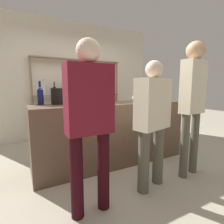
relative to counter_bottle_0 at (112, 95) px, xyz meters
The scene contains 16 objects.
ground_plane 1.12m from the counter_bottle_0, 64.48° to the left, with size 16.00×16.00×0.00m, color #B2A893.
bar_counter 0.62m from the counter_bottle_0, 64.48° to the left, with size 2.47×0.66×0.99m, color brown.
back_wall 1.99m from the counter_bottle_0, 89.47° to the left, with size 4.07×0.12×2.80m, color beige.
back_shelf 1.79m from the counter_bottle_0, 89.20° to the left, with size 2.18×0.18×1.90m.
counter_bottle_0 is the anchor object (origin of this frame).
counter_bottle_1 0.19m from the counter_bottle_0, 60.37° to the left, with size 0.09×0.09×0.31m.
counter_bottle_2 0.30m from the counter_bottle_0, 154.81° to the left, with size 0.07×0.07×0.33m.
counter_bottle_3 0.59m from the counter_bottle_0, 166.13° to the left, with size 0.08×0.08×0.31m.
counter_bottle_4 0.86m from the counter_bottle_0, ahead, with size 0.08×0.08×0.30m.
counter_bottle_5 1.06m from the counter_bottle_0, 165.96° to the left, with size 0.08×0.08×0.34m.
wine_glass 0.34m from the counter_bottle_0, 32.27° to the right, with size 0.07×0.07×0.15m.
ice_bucket 0.82m from the counter_bottle_0, 165.58° to the left, with size 0.19×0.19×0.24m.
server_behind_counter 1.04m from the counter_bottle_0, 77.48° to the left, with size 0.51×0.27×1.64m.
customer_left 1.18m from the counter_bottle_0, 128.24° to the right, with size 0.44×0.22×1.66m.
customer_right 1.16m from the counter_bottle_0, 47.89° to the right, with size 0.41×0.24×1.83m.
customer_center 0.89m from the counter_bottle_0, 83.83° to the right, with size 0.51×0.32×1.54m.
Camera 1 is at (-1.31, -2.47, 1.24)m, focal length 28.00 mm.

